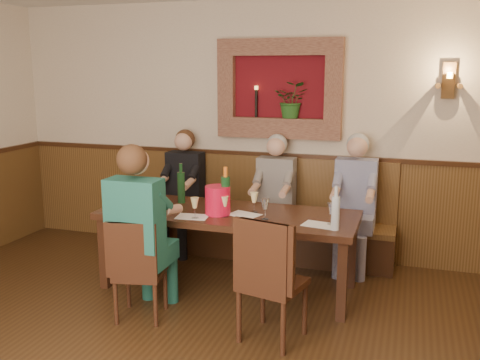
% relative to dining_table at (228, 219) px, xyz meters
% --- Properties ---
extents(room_shell, '(6.04, 6.04, 2.82)m').
position_rel_dining_table_xyz_m(room_shell, '(0.00, -1.85, 1.21)').
color(room_shell, beige).
rests_on(room_shell, ground).
extents(wainscoting, '(6.02, 6.02, 1.15)m').
position_rel_dining_table_xyz_m(wainscoting, '(0.00, -1.85, -0.09)').
color(wainscoting, '#4E3316').
rests_on(wainscoting, ground).
extents(wall_niche, '(1.36, 0.30, 1.06)m').
position_rel_dining_table_xyz_m(wall_niche, '(0.24, 1.09, 1.13)').
color(wall_niche, '#610D14').
rests_on(wall_niche, ground).
extents(wall_sconce, '(0.25, 0.20, 0.35)m').
position_rel_dining_table_xyz_m(wall_sconce, '(1.90, 1.08, 1.27)').
color(wall_sconce, '#4E3316').
rests_on(wall_sconce, ground).
extents(dining_table, '(2.40, 0.90, 0.75)m').
position_rel_dining_table_xyz_m(dining_table, '(0.00, 0.00, 0.00)').
color(dining_table, black).
rests_on(dining_table, ground).
extents(bench, '(3.00, 0.45, 1.11)m').
position_rel_dining_table_xyz_m(bench, '(0.00, 0.94, -0.35)').
color(bench, '#381E0F').
rests_on(bench, ground).
extents(chair_near_left, '(0.46, 0.46, 0.87)m').
position_rel_dining_table_xyz_m(chair_near_left, '(-0.49, -0.84, -0.42)').
color(chair_near_left, black).
rests_on(chair_near_left, ground).
extents(chair_near_right, '(0.53, 0.53, 1.00)m').
position_rel_dining_table_xyz_m(chair_near_right, '(0.65, -0.86, -0.39)').
color(chair_near_right, black).
rests_on(chair_near_right, ground).
extents(person_bench_left, '(0.41, 0.50, 1.40)m').
position_rel_dining_table_xyz_m(person_bench_left, '(-0.84, 0.84, -0.10)').
color(person_bench_left, black).
rests_on(person_bench_left, ground).
extents(person_bench_mid, '(0.40, 0.49, 1.38)m').
position_rel_dining_table_xyz_m(person_bench_mid, '(0.23, 0.84, -0.11)').
color(person_bench_mid, '#504A49').
rests_on(person_bench_mid, ground).
extents(person_bench_right, '(0.42, 0.51, 1.42)m').
position_rel_dining_table_xyz_m(person_bench_right, '(1.07, 0.84, -0.09)').
color(person_bench_right, navy).
rests_on(person_bench_right, ground).
extents(person_chair_front, '(0.45, 0.55, 1.48)m').
position_rel_dining_table_xyz_m(person_chair_front, '(-0.49, -0.78, -0.06)').
color(person_chair_front, '#174652').
rests_on(person_chair_front, ground).
extents(spittoon_bucket, '(0.25, 0.25, 0.26)m').
position_rel_dining_table_xyz_m(spittoon_bucket, '(-0.06, -0.11, 0.21)').
color(spittoon_bucket, red).
rests_on(spittoon_bucket, dining_table).
extents(wine_bottle_green_a, '(0.10, 0.10, 0.44)m').
position_rel_dining_table_xyz_m(wine_bottle_green_a, '(0.01, -0.09, 0.26)').
color(wine_bottle_green_a, '#19471E').
rests_on(wine_bottle_green_a, dining_table).
extents(wine_bottle_green_b, '(0.09, 0.09, 0.40)m').
position_rel_dining_table_xyz_m(wine_bottle_green_b, '(-0.56, 0.19, 0.24)').
color(wine_bottle_green_b, '#19471E').
rests_on(wine_bottle_green_b, dining_table).
extents(water_bottle, '(0.08, 0.08, 0.37)m').
position_rel_dining_table_xyz_m(water_bottle, '(1.03, -0.27, 0.23)').
color(water_bottle, silver).
rests_on(water_bottle, dining_table).
extents(tasting_sheet_a, '(0.29, 0.21, 0.00)m').
position_rel_dining_table_xyz_m(tasting_sheet_a, '(-0.77, -0.06, 0.08)').
color(tasting_sheet_a, white).
rests_on(tasting_sheet_a, dining_table).
extents(tasting_sheet_b, '(0.32, 0.27, 0.00)m').
position_rel_dining_table_xyz_m(tasting_sheet_b, '(0.18, -0.05, 0.08)').
color(tasting_sheet_b, white).
rests_on(tasting_sheet_b, dining_table).
extents(tasting_sheet_c, '(0.31, 0.24, 0.00)m').
position_rel_dining_table_xyz_m(tasting_sheet_c, '(0.89, -0.17, 0.08)').
color(tasting_sheet_c, white).
rests_on(tasting_sheet_c, dining_table).
extents(tasting_sheet_d, '(0.31, 0.24, 0.00)m').
position_rel_dining_table_xyz_m(tasting_sheet_d, '(-0.25, -0.27, 0.08)').
color(tasting_sheet_d, white).
rests_on(tasting_sheet_d, dining_table).
extents(wine_glass_0, '(0.08, 0.08, 0.19)m').
position_rel_dining_table_xyz_m(wine_glass_0, '(0.24, 0.05, 0.17)').
color(wine_glass_0, '#FFEB98').
rests_on(wine_glass_0, dining_table).
extents(wine_glass_1, '(0.08, 0.08, 0.19)m').
position_rel_dining_table_xyz_m(wine_glass_1, '(0.98, -0.13, 0.17)').
color(wine_glass_1, white).
rests_on(wine_glass_1, dining_table).
extents(wine_glass_2, '(0.08, 0.08, 0.19)m').
position_rel_dining_table_xyz_m(wine_glass_2, '(-0.77, 0.08, 0.17)').
color(wine_glass_2, white).
rests_on(wine_glass_2, dining_table).
extents(wine_glass_3, '(0.08, 0.08, 0.19)m').
position_rel_dining_table_xyz_m(wine_glass_3, '(0.02, -0.17, 0.17)').
color(wine_glass_3, '#FFEB98').
rests_on(wine_glass_3, dining_table).
extents(wine_glass_4, '(0.08, 0.08, 0.19)m').
position_rel_dining_table_xyz_m(wine_glass_4, '(-0.22, 0.09, 0.17)').
color(wine_glass_4, white).
rests_on(wine_glass_4, dining_table).
extents(wine_glass_5, '(0.08, 0.08, 0.19)m').
position_rel_dining_table_xyz_m(wine_glass_5, '(-0.61, -0.19, 0.17)').
color(wine_glass_5, '#FFEB98').
rests_on(wine_glass_5, dining_table).
extents(wine_glass_6, '(0.08, 0.08, 0.19)m').
position_rel_dining_table_xyz_m(wine_glass_6, '(-0.21, -0.31, 0.17)').
color(wine_glass_6, '#FFEB98').
rests_on(wine_glass_6, dining_table).
extents(wine_glass_7, '(0.08, 0.08, 0.19)m').
position_rel_dining_table_xyz_m(wine_glass_7, '(0.40, -0.15, 0.17)').
color(wine_glass_7, white).
rests_on(wine_glass_7, dining_table).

